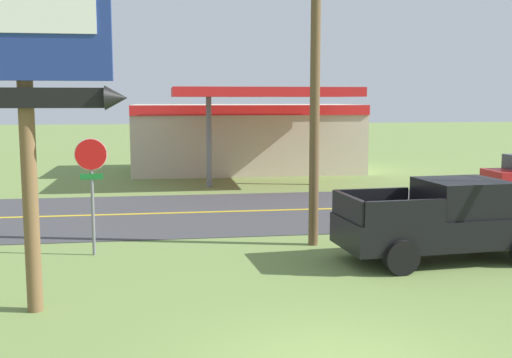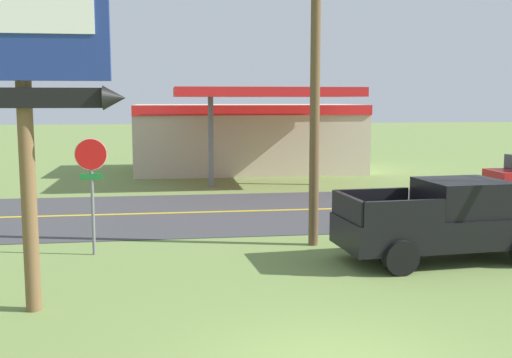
{
  "view_description": "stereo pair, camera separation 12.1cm",
  "coord_description": "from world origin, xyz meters",
  "px_view_note": "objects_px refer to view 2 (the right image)",
  "views": [
    {
      "loc": [
        -2.44,
        -8.13,
        3.92
      ],
      "look_at": [
        0.0,
        8.0,
        1.8
      ],
      "focal_mm": 43.51,
      "sensor_mm": 36.0,
      "label": 1
    },
    {
      "loc": [
        -2.32,
        -8.15,
        3.92
      ],
      "look_at": [
        0.0,
        8.0,
        1.8
      ],
      "focal_mm": 43.51,
      "sensor_mm": 36.0,
      "label": 2
    }
  ],
  "objects_px": {
    "stop_sign": "(92,175)",
    "motel_sign": "(24,50)",
    "pickup_black_parked_on_lawn": "(447,221)",
    "gas_station": "(248,136)",
    "utility_pole": "(315,60)"
  },
  "relations": [
    {
      "from": "utility_pole",
      "to": "pickup_black_parked_on_lawn",
      "type": "height_order",
      "value": "utility_pole"
    },
    {
      "from": "stop_sign",
      "to": "gas_station",
      "type": "relative_size",
      "value": 0.25
    },
    {
      "from": "motel_sign",
      "to": "pickup_black_parked_on_lawn",
      "type": "bearing_deg",
      "value": 15.25
    },
    {
      "from": "gas_station",
      "to": "pickup_black_parked_on_lawn",
      "type": "xyz_separation_m",
      "value": [
        2.38,
        -19.15,
        -0.98
      ]
    },
    {
      "from": "motel_sign",
      "to": "gas_station",
      "type": "height_order",
      "value": "motel_sign"
    },
    {
      "from": "stop_sign",
      "to": "utility_pole",
      "type": "xyz_separation_m",
      "value": [
        5.74,
        0.27,
        2.89
      ]
    },
    {
      "from": "motel_sign",
      "to": "pickup_black_parked_on_lawn",
      "type": "height_order",
      "value": "motel_sign"
    },
    {
      "from": "pickup_black_parked_on_lawn",
      "to": "motel_sign",
      "type": "bearing_deg",
      "value": -164.75
    },
    {
      "from": "utility_pole",
      "to": "pickup_black_parked_on_lawn",
      "type": "xyz_separation_m",
      "value": [
        2.85,
        -2.0,
        -3.96
      ]
    },
    {
      "from": "motel_sign",
      "to": "pickup_black_parked_on_lawn",
      "type": "distance_m",
      "value": 10.23
    },
    {
      "from": "stop_sign",
      "to": "motel_sign",
      "type": "bearing_deg",
      "value": -97.81
    },
    {
      "from": "motel_sign",
      "to": "utility_pole",
      "type": "height_order",
      "value": "utility_pole"
    },
    {
      "from": "motel_sign",
      "to": "pickup_black_parked_on_lawn",
      "type": "xyz_separation_m",
      "value": [
        9.16,
        2.5,
        -3.8
      ]
    },
    {
      "from": "utility_pole",
      "to": "pickup_black_parked_on_lawn",
      "type": "relative_size",
      "value": 1.72
    },
    {
      "from": "utility_pole",
      "to": "gas_station",
      "type": "relative_size",
      "value": 0.77
    }
  ]
}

